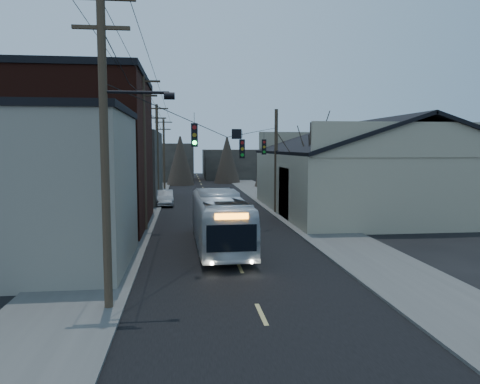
% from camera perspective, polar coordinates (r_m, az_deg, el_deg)
% --- Properties ---
extents(ground, '(160.00, 160.00, 0.00)m').
position_cam_1_polar(ground, '(13.93, 4.03, -17.52)').
color(ground, black).
rests_on(ground, ground).
extents(road_surface, '(9.00, 110.00, 0.02)m').
position_cam_1_polar(road_surface, '(43.00, -3.49, -1.77)').
color(road_surface, black).
rests_on(road_surface, ground).
extents(sidewalk_left, '(4.00, 110.00, 0.12)m').
position_cam_1_polar(sidewalk_left, '(43.12, -12.15, -1.80)').
color(sidewalk_left, '#474744').
rests_on(sidewalk_left, ground).
extents(sidewalk_right, '(4.00, 110.00, 0.12)m').
position_cam_1_polar(sidewalk_right, '(43.85, 5.02, -1.58)').
color(sidewalk_right, '#474744').
rests_on(sidewalk_right, ground).
extents(building_clapboard, '(8.00, 8.00, 7.00)m').
position_cam_1_polar(building_clapboard, '(22.64, -23.61, 0.12)').
color(building_clapboard, gray).
rests_on(building_clapboard, ground).
extents(building_brick, '(10.00, 12.00, 10.00)m').
position_cam_1_polar(building_brick, '(33.45, -19.92, 4.41)').
color(building_brick, black).
rests_on(building_brick, ground).
extents(building_left_far, '(9.00, 14.00, 7.00)m').
position_cam_1_polar(building_left_far, '(49.13, -15.08, 3.04)').
color(building_left_far, '#2E2925').
rests_on(building_left_far, ground).
extents(warehouse, '(16.16, 20.60, 7.73)m').
position_cam_1_polar(warehouse, '(40.73, 15.50, 1.43)').
color(warehouse, gray).
rests_on(warehouse, ground).
extents(building_far_left, '(10.00, 12.00, 6.00)m').
position_cam_1_polar(building_far_left, '(77.71, -9.44, 3.62)').
color(building_far_left, '#2E2925').
rests_on(building_far_left, ground).
extents(building_far_right, '(12.00, 14.00, 5.00)m').
position_cam_1_polar(building_far_right, '(83.18, -0.28, 3.46)').
color(building_far_right, '#2E2925').
rests_on(building_far_right, ground).
extents(bare_tree, '(0.40, 0.40, 7.20)m').
position_cam_1_polar(bare_tree, '(33.84, 8.54, 2.31)').
color(bare_tree, black).
rests_on(bare_tree, ground).
extents(utility_lines, '(11.24, 45.28, 10.50)m').
position_cam_1_polar(utility_lines, '(36.74, -7.87, 4.68)').
color(utility_lines, '#382B1E').
rests_on(utility_lines, ground).
extents(bus, '(2.74, 10.80, 3.00)m').
position_cam_1_polar(bus, '(25.34, -2.49, -3.46)').
color(bus, silver).
rests_on(bus, ground).
extents(parked_car, '(1.80, 4.46, 1.44)m').
position_cam_1_polar(parked_car, '(44.14, -9.17, -0.72)').
color(parked_car, '#95989C').
rests_on(parked_car, ground).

